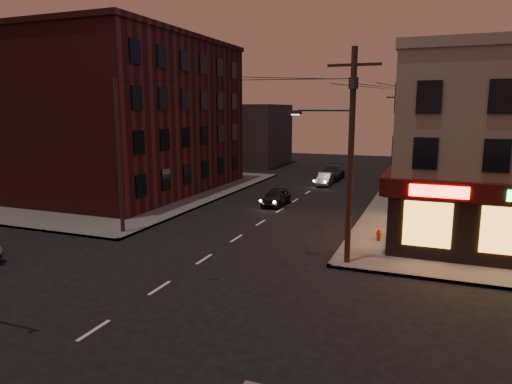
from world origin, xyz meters
The scene contains 13 objects.
ground centered at (0.00, 0.00, 0.00)m, with size 120.00×120.00×0.00m, color black.
sidewalk_nw centered at (-18.00, 19.00, 0.07)m, with size 24.00×28.00×0.15m, color #514F4C.
brick_apartment centered at (-14.50, 19.00, 6.65)m, with size 12.00×20.00×13.00m, color #451816.
bg_building_ne_a centered at (14.00, 38.00, 3.50)m, with size 10.00×12.00×7.00m, color #3F3D3A.
bg_building_nw centered at (-13.00, 42.00, 4.00)m, with size 9.00×10.00×8.00m, color #3F3D3A.
bg_building_ne_b centered at (12.00, 52.00, 3.00)m, with size 8.00×8.00×6.00m, color #3F3D3A.
utility_pole_main centered at (6.68, 5.80, 5.76)m, with size 4.20×0.44×10.00m.
utility_pole_far centered at (6.80, 32.00, 4.65)m, with size 0.26×0.26×9.00m, color #382619.
utility_pole_west centered at (-6.80, 6.50, 4.65)m, with size 0.24×0.24×9.00m, color #382619.
sedan_near centered at (-0.86, 17.74, 0.67)m, with size 1.58×3.94×1.34m, color black.
sedan_mid centered at (0.50, 28.58, 0.61)m, with size 1.29×3.69×1.22m, color slate.
sedan_far centered at (0.38, 32.76, 0.73)m, with size 2.06×5.06×1.47m, color black.
fire_hydrant centered at (7.80, 10.06, 0.52)m, with size 0.31×0.31×0.68m.
Camera 1 is at (10.36, -15.38, 7.39)m, focal length 32.00 mm.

